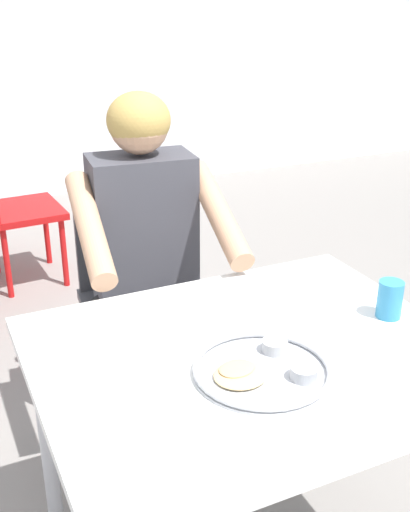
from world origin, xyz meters
The scene contains 6 objects.
table_foreground centered at (0.06, 0.09, 0.66)m, with size 1.02×0.83×0.74m.
thali_tray centered at (0.03, -0.01, 0.75)m, with size 0.31×0.31×0.03m.
drinking_cup centered at (0.46, 0.08, 0.79)m, with size 0.07×0.07×0.10m.
chair_foreground centered at (0.07, 0.99, 0.50)m, with size 0.45×0.48×0.85m.
diner_foreground centered at (0.05, 0.77, 0.74)m, with size 0.53×0.58×1.24m.
chair_red_right centered at (-0.19, 2.34, 0.47)m, with size 0.41×0.46×0.81m.
Camera 1 is at (-0.59, -1.03, 1.53)m, focal length 43.98 mm.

